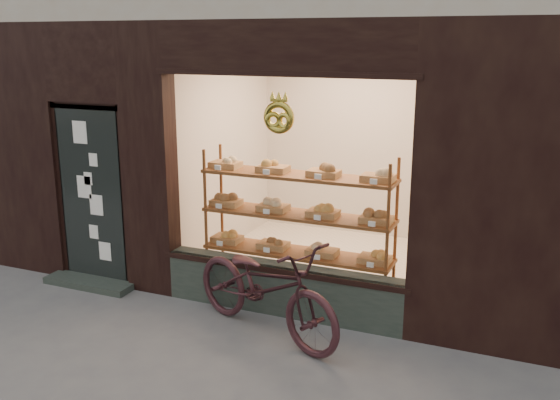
% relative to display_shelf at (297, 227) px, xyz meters
% --- Properties ---
extents(display_shelf, '(2.20, 0.45, 1.70)m').
position_rel_display_shelf_xyz_m(display_shelf, '(0.00, 0.00, 0.00)').
color(display_shelf, brown).
rests_on(display_shelf, ground).
extents(bicycle, '(2.07, 1.36, 1.03)m').
position_rel_display_shelf_xyz_m(bicycle, '(0.04, -0.96, -0.35)').
color(bicycle, '#361A20').
rests_on(bicycle, ground).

